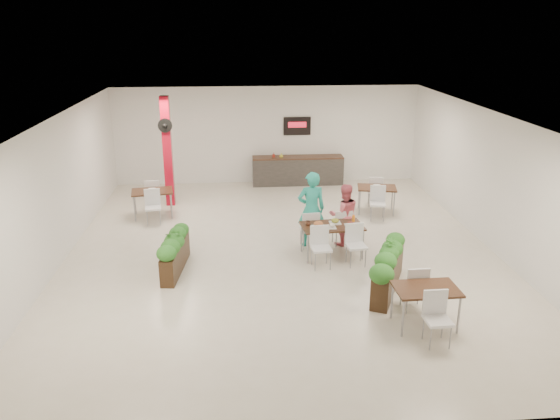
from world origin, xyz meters
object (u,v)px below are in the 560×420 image
at_px(red_column, 168,151).
at_px(side_table_b, 377,192).
at_px(service_counter, 298,170).
at_px(diner_woman, 344,215).
at_px(main_table, 332,230).
at_px(diner_man, 311,209).
at_px(planter_right, 388,266).
at_px(side_table_c, 426,295).
at_px(side_table_a, 152,195).
at_px(planter_left, 175,249).

bearing_deg(red_column, side_table_b, -11.21).
distance_m(service_counter, diner_woman, 5.32).
xyz_separation_m(service_counter, diner_woman, (0.54, -5.29, 0.27)).
bearing_deg(main_table, red_column, 135.33).
height_order(red_column, diner_woman, red_column).
bearing_deg(diner_man, red_column, -47.79).
bearing_deg(diner_man, planter_right, 111.69).
height_order(main_table, side_table_c, same).
distance_m(side_table_a, side_table_c, 8.42).
height_order(service_counter, planter_left, service_counter).
bearing_deg(service_counter, planter_left, -117.70).
xyz_separation_m(main_table, planter_right, (0.85, -1.78, -0.12)).
xyz_separation_m(service_counter, diner_man, (-0.26, -5.29, 0.43)).
xyz_separation_m(red_column, side_table_c, (5.26, -7.29, -1.02)).
relative_size(diner_woman, planter_left, 0.83).
relative_size(red_column, diner_woman, 2.09).
distance_m(red_column, side_table_c, 9.05).
distance_m(main_table, diner_woman, 0.78).
height_order(main_table, side_table_b, same).
relative_size(red_column, service_counter, 1.07).
bearing_deg(service_counter, diner_woman, -84.17).
height_order(red_column, main_table, red_column).
xyz_separation_m(diner_man, diner_woman, (0.80, 0.00, -0.16)).
distance_m(main_table, planter_left, 3.57).
distance_m(red_column, service_counter, 4.56).
bearing_deg(service_counter, side_table_b, -57.77).
bearing_deg(planter_left, planter_right, -16.10).
xyz_separation_m(service_counter, side_table_c, (1.26, -9.15, 0.13)).
relative_size(planter_left, planter_right, 0.94).
bearing_deg(red_column, planter_right, -49.67).
bearing_deg(planter_left, main_table, 8.39).
distance_m(diner_man, side_table_a, 4.77).
xyz_separation_m(red_column, service_counter, (4.00, 1.86, -1.15)).
bearing_deg(side_table_b, service_counter, 132.70).
bearing_deg(diner_man, side_table_c, 106.25).
distance_m(red_column, planter_right, 7.78).
bearing_deg(side_table_b, side_table_c, -85.60).
xyz_separation_m(service_counter, planter_left, (-3.39, -6.47, 0.01)).
xyz_separation_m(red_column, diner_man, (3.74, -3.43, -0.72)).
bearing_deg(side_table_c, side_table_a, 130.27).
relative_size(red_column, side_table_c, 1.96).
height_order(planter_left, side_table_a, planter_left).
bearing_deg(service_counter, diner_man, -92.82).
relative_size(service_counter, diner_man, 1.62).
bearing_deg(planter_right, diner_man, 116.97).
height_order(planter_right, side_table_c, planter_right).
distance_m(diner_woman, side_table_b, 2.64).
bearing_deg(diner_woman, diner_man, -5.28).
xyz_separation_m(service_counter, planter_right, (0.98, -7.73, 0.02)).
distance_m(planter_left, side_table_c, 5.38).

